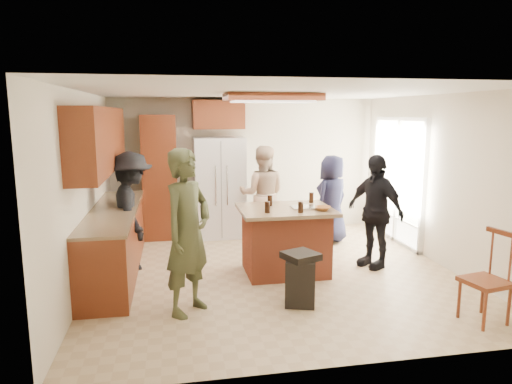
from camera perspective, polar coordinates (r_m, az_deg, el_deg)
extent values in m
plane|color=tan|center=(6.57, 2.29, -9.97)|extent=(5.00, 5.00, 0.00)
plane|color=white|center=(6.19, 2.45, 12.37)|extent=(5.00, 5.00, 0.00)
plane|color=beige|center=(8.69, -1.29, 3.38)|extent=(5.00, 0.00, 5.00)
plane|color=beige|center=(3.91, 10.55, -4.74)|extent=(5.00, 0.00, 5.00)
plane|color=beige|center=(6.21, -20.75, 0.16)|extent=(0.00, 5.00, 5.00)
plane|color=beige|center=(7.24, 22.06, 1.36)|extent=(0.00, 5.00, 5.00)
cube|color=white|center=(8.28, 17.43, 1.21)|extent=(0.02, 1.60, 2.10)
cube|color=white|center=(8.27, 17.31, 1.20)|extent=(0.08, 1.72, 2.10)
cube|color=maroon|center=(6.38, 2.04, 11.75)|extent=(1.30, 0.70, 0.10)
cube|color=white|center=(6.38, 2.04, 11.22)|extent=(1.10, 0.50, 0.02)
cube|color=olive|center=(9.29, 25.43, -5.33)|extent=(3.00, 3.00, 0.10)
cube|color=#593319|center=(9.99, 27.13, 1.69)|extent=(1.40, 1.60, 2.00)
imported|color=#3D4126|center=(5.10, -8.53, -5.01)|extent=(0.82, 0.83, 1.85)
imported|color=tan|center=(7.88, 0.80, -0.29)|extent=(0.91, 0.67, 1.68)
imported|color=black|center=(7.96, 9.46, -0.90)|extent=(0.89, 0.82, 1.52)
imported|color=black|center=(6.82, 14.61, -2.33)|extent=(0.86, 1.09, 1.65)
imported|color=black|center=(6.77, -15.27, -2.26)|extent=(0.72, 1.18, 1.69)
cube|color=maroon|center=(6.72, -17.20, -6.02)|extent=(0.60, 3.00, 0.88)
cube|color=#846B4C|center=(6.61, -17.40, -2.18)|extent=(0.64, 3.00, 0.04)
cube|color=maroon|center=(6.51, -18.94, 6.22)|extent=(0.35, 3.00, 0.85)
cube|color=maroon|center=(8.31, -11.92, 1.82)|extent=(0.60, 0.60, 2.20)
cube|color=maroon|center=(8.27, -4.80, 9.61)|extent=(0.90, 0.60, 0.50)
cube|color=white|center=(8.30, -4.62, 0.60)|extent=(0.90, 0.72, 1.80)
cube|color=gray|center=(7.94, -4.34, 0.18)|extent=(0.01, 0.01, 1.71)
cylinder|color=silver|center=(7.89, -5.05, 0.78)|extent=(0.02, 0.02, 0.70)
cylinder|color=silver|center=(7.91, -3.61, 0.82)|extent=(0.02, 0.02, 0.70)
cube|color=#AD482C|center=(6.44, 3.68, -6.27)|extent=(1.10, 0.85, 0.88)
cube|color=#7A6246|center=(6.33, 3.73, -2.23)|extent=(1.28, 1.03, 0.05)
cube|color=silver|center=(6.34, 6.04, -1.92)|extent=(0.35, 0.26, 0.02)
imported|color=brown|center=(6.21, 8.33, -2.06)|extent=(0.28, 0.28, 0.05)
cylinder|color=black|center=(5.99, 1.43, -1.92)|extent=(0.07, 0.07, 0.15)
cylinder|color=black|center=(6.45, 1.76, -1.09)|extent=(0.07, 0.07, 0.15)
cylinder|color=black|center=(6.73, 6.94, -0.69)|extent=(0.07, 0.07, 0.15)
cylinder|color=black|center=(6.03, 5.60, -1.89)|extent=(0.07, 0.07, 0.15)
cube|color=black|center=(5.47, 5.57, -11.10)|extent=(0.43, 0.43, 0.55)
cube|color=black|center=(5.36, 5.62, -7.96)|extent=(0.47, 0.47, 0.08)
cube|color=maroon|center=(5.52, 26.75, -10.00)|extent=(0.49, 0.49, 0.05)
cylinder|color=maroon|center=(5.38, 26.68, -13.15)|extent=(0.04, 0.04, 0.44)
cylinder|color=maroon|center=(5.62, 29.06, -12.34)|extent=(0.04, 0.04, 0.44)
cylinder|color=maroon|center=(5.59, 24.05, -12.07)|extent=(0.04, 0.04, 0.44)
cylinder|color=maroon|center=(5.82, 26.46, -11.37)|extent=(0.04, 0.04, 0.44)
cube|color=maroon|center=(5.52, 28.49, -4.51)|extent=(0.11, 0.40, 0.05)
cylinder|color=maroon|center=(5.51, 29.23, -7.30)|extent=(0.03, 0.03, 0.50)
cylinder|color=maroon|center=(5.65, 27.35, -6.72)|extent=(0.03, 0.03, 0.50)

